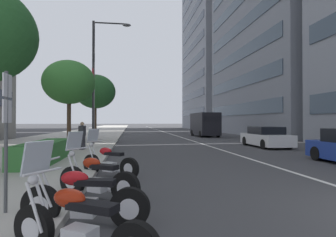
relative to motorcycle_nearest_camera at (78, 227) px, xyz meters
name	(u,v)px	position (x,y,z in m)	size (l,w,h in m)	color
sidewalk_right_plaza	(81,135)	(30.28, 5.18, -0.36)	(160.00, 9.47, 0.15)	#B2ADA3
lane_centre_stripe	(169,133)	(35.28, -6.10, -0.43)	(110.00, 0.16, 0.01)	silver
motorcycle_nearest_camera	(78,227)	(0.00, 0.00, 0.00)	(1.21, 1.92, 1.47)	black
motorcycle_under_tarp	(83,201)	(1.15, 0.12, -0.01)	(0.74, 2.14, 1.11)	black
motorcycle_mid_row	(96,179)	(2.72, 0.11, 0.02)	(1.30, 1.86, 1.50)	black
motorcycle_second_in_row	(109,162)	(5.25, 0.03, 0.01)	(1.47, 1.81, 1.48)	black
car_far_down_avenue	(266,137)	(13.92, -9.72, 0.21)	(4.45, 1.97, 1.37)	silver
delivery_van_ahead	(205,124)	(26.98, -9.10, 1.00)	(5.32, 2.30, 2.69)	black
parking_sign_by_curb	(6,124)	(1.59, 1.49, 1.25)	(0.32, 0.06, 2.45)	#47494C
street_lamp_with_banners	(99,71)	(16.23, 1.57, 4.89)	(1.26, 2.70, 8.67)	#232326
clipped_hedge_bed	(45,152)	(7.80, 2.70, 0.10)	(4.61, 1.10, 0.78)	#337033
street_tree_near_plaza_corner	(69,82)	(12.40, 2.77, 3.48)	(2.87, 2.87, 5.00)	#473323
street_tree_mid_sidewalk	(95,92)	(20.23, 2.31, 3.82)	(3.37, 3.37, 5.54)	#473323
pedestrian_on_plaza	(82,136)	(12.43, 2.06, 0.49)	(0.46, 0.37, 1.55)	#2D2D33
office_tower_near_left	(233,27)	(57.77, -24.42, 23.58)	(23.55, 19.68, 48.02)	gray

